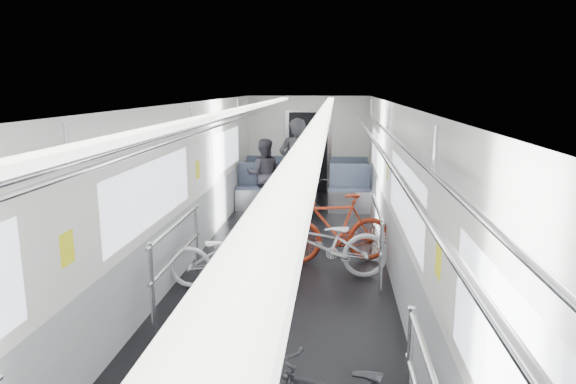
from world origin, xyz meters
The scene contains 7 objects.
car_shell centered at (0.00, 1.78, 1.13)m, with size 3.02×14.01×2.41m.
bike_left_far centered at (-0.66, 0.55, 0.44)m, with size 0.58×1.68×0.88m, color silver.
bike_right_mid centered at (0.50, 1.01, 0.50)m, with size 0.66×1.89×0.99m, color #B4B3B8.
bike_right_far centered at (0.69, 1.70, 0.53)m, with size 0.50×1.77×1.06m, color maroon.
bike_aisle centered at (0.24, 4.80, 0.40)m, with size 0.53×1.53×0.81m, color black.
person_standing centered at (-0.13, 4.80, 1.00)m, with size 0.73×0.48×2.00m, color black.
person_seated centered at (-0.85, 5.03, 0.77)m, with size 0.75×0.58×1.54m, color #28262C.
Camera 1 is at (0.68, -5.78, 2.64)m, focal length 32.00 mm.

